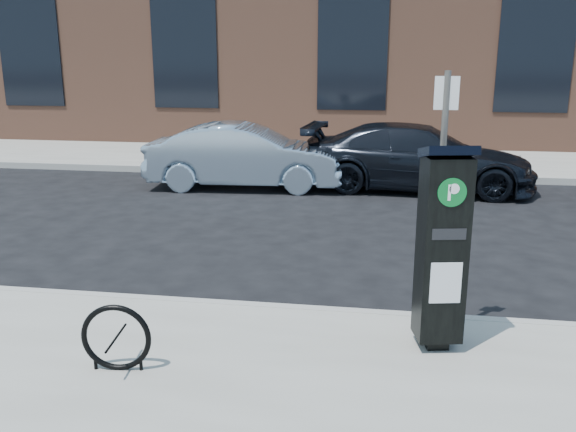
% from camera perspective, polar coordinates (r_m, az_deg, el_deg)
% --- Properties ---
extents(ground, '(120.00, 120.00, 0.00)m').
position_cam_1_polar(ground, '(6.82, -0.24, -9.52)').
color(ground, black).
rests_on(ground, ground).
extents(sidewalk_far, '(60.00, 12.00, 0.15)m').
position_cam_1_polar(sidewalk_far, '(20.34, 6.14, 7.02)').
color(sidewalk_far, gray).
rests_on(sidewalk_far, ground).
extents(curb_near, '(60.00, 0.12, 0.16)m').
position_cam_1_polar(curb_near, '(6.77, -0.26, -9.01)').
color(curb_near, '#9E9B93').
rests_on(curb_near, ground).
extents(curb_far, '(60.00, 0.12, 0.16)m').
position_cam_1_polar(curb_far, '(14.45, 4.88, 3.86)').
color(curb_far, '#9E9B93').
rests_on(curb_far, ground).
extents(building, '(28.00, 10.05, 8.25)m').
position_cam_1_polar(building, '(23.19, 6.85, 18.04)').
color(building, brown).
rests_on(building, ground).
extents(parking_kiosk, '(0.51, 0.47, 1.93)m').
position_cam_1_polar(parking_kiosk, '(5.68, 14.22, -2.76)').
color(parking_kiosk, black).
rests_on(parking_kiosk, sidewalk_near).
extents(sign_pole, '(0.22, 0.20, 2.53)m').
position_cam_1_polar(sign_pole, '(6.03, 13.97, 0.88)').
color(sign_pole, '#58534D').
rests_on(sign_pole, sidewalk_near).
extents(bike_rack, '(0.62, 0.12, 0.61)m').
position_cam_1_polar(bike_rack, '(5.56, -15.78, -10.93)').
color(bike_rack, black).
rests_on(bike_rack, sidewalk_near).
extents(car_silver, '(4.29, 1.75, 1.38)m').
position_cam_1_polar(car_silver, '(13.28, -4.03, 5.62)').
color(car_silver, '#99B0C3').
rests_on(car_silver, ground).
extents(car_dark, '(4.97, 2.33, 1.40)m').
position_cam_1_polar(car_dark, '(13.32, 12.06, 5.39)').
color(car_dark, black).
rests_on(car_dark, ground).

